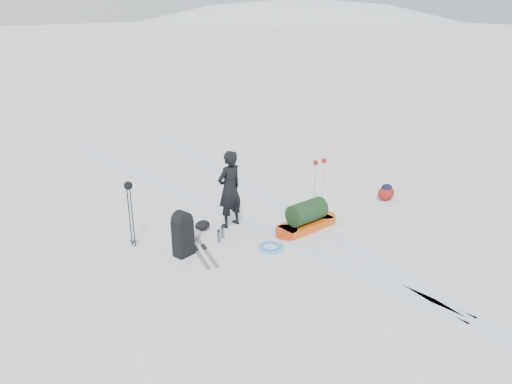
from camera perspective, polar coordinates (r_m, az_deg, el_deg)
ground at (r=11.47m, az=0.53°, el=-4.13°), size 200.00×200.00×0.00m
snow_hill_backdrop at (r=136.87m, az=-2.22°, el=-11.45°), size 359.50×192.00×162.45m
ski_tracks at (r=12.44m, az=0.09°, el=-2.01°), size 3.38×17.97×0.01m
skier at (r=11.26m, az=-3.05°, el=0.33°), size 0.69×0.49×1.80m
pulk_sled at (r=11.41m, az=5.81°, el=-3.00°), size 1.73×0.56×0.66m
expedition_rucksack at (r=10.29m, az=-8.23°, el=-4.72°), size 0.95×0.78×0.97m
ski_poles_black at (r=10.50m, az=-14.32°, el=-0.18°), size 0.18×0.21×1.47m
ski_poles_silver at (r=12.31m, az=7.29°, el=2.84°), size 0.41×0.15×1.27m
touring_skis_grey at (r=10.60m, az=-6.42°, el=-6.44°), size 0.76×1.78×0.07m
touring_skis_white at (r=11.61m, az=6.91°, el=-3.91°), size 1.32×1.35×0.06m
rope_coil at (r=10.58m, az=1.73°, el=-6.27°), size 0.69×0.69×0.07m
small_daypack at (r=13.42m, az=14.65°, el=-0.02°), size 0.61×0.56×0.43m
thermos_pair at (r=10.89m, az=-4.06°, el=-4.84°), size 0.28×0.21×0.30m
stuff_sack at (r=11.40m, az=-6.14°, el=-3.80°), size 0.40×0.33×0.23m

